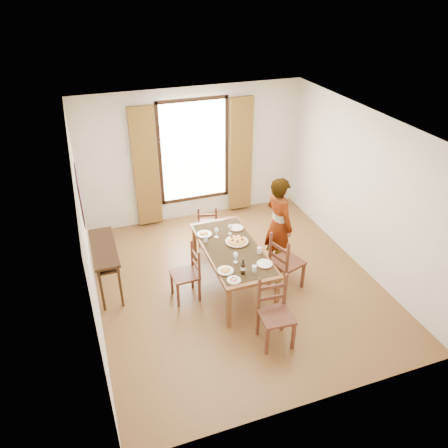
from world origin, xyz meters
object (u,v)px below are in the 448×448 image
object	(u,v)px
console_table	(104,253)
dining_table	(232,251)
pasta_platter	(237,240)
man	(279,224)

from	to	relation	value
console_table	dining_table	world-z (taller)	console_table
pasta_platter	man	bearing A→B (deg)	9.90
console_table	dining_table	xyz separation A→B (m)	(1.93, -0.64, 0.01)
dining_table	man	distance (m)	0.98
dining_table	pasta_platter	bearing A→B (deg)	45.15
man	pasta_platter	size ratio (longest dim) A/B	4.28
console_table	pasta_platter	xyz separation A→B (m)	(2.05, -0.52, 0.12)
man	pasta_platter	bearing A→B (deg)	88.72
dining_table	pasta_platter	size ratio (longest dim) A/B	4.77
dining_table	pasta_platter	xyz separation A→B (m)	(0.12, 0.13, 0.12)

